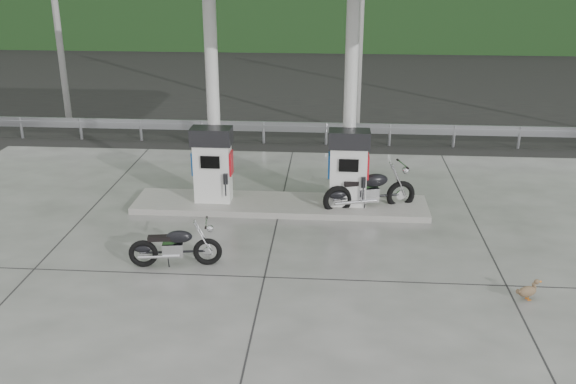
# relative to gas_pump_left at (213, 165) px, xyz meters

# --- Properties ---
(ground) EXTENTS (160.00, 160.00, 0.00)m
(ground) POSITION_rel_gas_pump_left_xyz_m (1.60, -2.50, -1.07)
(ground) COLOR black
(ground) RESTS_ON ground
(forecourt_apron) EXTENTS (18.00, 14.00, 0.02)m
(forecourt_apron) POSITION_rel_gas_pump_left_xyz_m (1.60, -2.50, -1.06)
(forecourt_apron) COLOR #61615C
(forecourt_apron) RESTS_ON ground
(pump_island) EXTENTS (7.00, 1.40, 0.15)m
(pump_island) POSITION_rel_gas_pump_left_xyz_m (1.60, 0.00, -0.98)
(pump_island) COLOR gray
(pump_island) RESTS_ON forecourt_apron
(gas_pump_left) EXTENTS (0.95, 0.55, 1.80)m
(gas_pump_left) POSITION_rel_gas_pump_left_xyz_m (0.00, 0.00, 0.00)
(gas_pump_left) COLOR white
(gas_pump_left) RESTS_ON pump_island
(gas_pump_right) EXTENTS (0.95, 0.55, 1.80)m
(gas_pump_right) POSITION_rel_gas_pump_left_xyz_m (3.20, 0.00, 0.00)
(gas_pump_right) COLOR white
(gas_pump_right) RESTS_ON pump_island
(canopy_column_left) EXTENTS (0.30, 0.30, 5.00)m
(canopy_column_left) POSITION_rel_gas_pump_left_xyz_m (0.00, 0.40, 1.60)
(canopy_column_left) COLOR white
(canopy_column_left) RESTS_ON pump_island
(canopy_column_right) EXTENTS (0.30, 0.30, 5.00)m
(canopy_column_right) POSITION_rel_gas_pump_left_xyz_m (3.20, 0.40, 1.60)
(canopy_column_right) COLOR white
(canopy_column_right) RESTS_ON pump_island
(guardrail) EXTENTS (26.00, 0.16, 1.42)m
(guardrail) POSITION_rel_gas_pump_left_xyz_m (1.60, 5.50, -0.36)
(guardrail) COLOR gray
(guardrail) RESTS_ON ground
(road) EXTENTS (60.00, 7.00, 0.01)m
(road) POSITION_rel_gas_pump_left_xyz_m (1.60, 9.00, -1.07)
(road) COLOR black
(road) RESTS_ON ground
(utility_pole_a) EXTENTS (0.22, 0.22, 8.00)m
(utility_pole_a) POSITION_rel_gas_pump_left_xyz_m (-6.40, 7.00, 2.93)
(utility_pole_a) COLOR gray
(utility_pole_a) RESTS_ON ground
(utility_pole_b) EXTENTS (0.22, 0.22, 8.00)m
(utility_pole_b) POSITION_rel_gas_pump_left_xyz_m (3.60, 7.00, 2.93)
(utility_pole_b) COLOR gray
(utility_pole_b) RESTS_ON ground
(forested_hills) EXTENTS (100.00, 40.00, 140.00)m
(forested_hills) POSITION_rel_gas_pump_left_xyz_m (1.60, 57.50, -1.07)
(forested_hills) COLOR black
(forested_hills) RESTS_ON ground
(motorcycle_left) EXTENTS (1.75, 0.77, 0.80)m
(motorcycle_left) POSITION_rel_gas_pump_left_xyz_m (-0.18, -3.14, -0.65)
(motorcycle_left) COLOR black
(motorcycle_left) RESTS_ON forecourt_apron
(motorcycle_right) EXTENTS (2.22, 1.23, 1.00)m
(motorcycle_right) POSITION_rel_gas_pump_left_xyz_m (3.72, -0.06, -0.55)
(motorcycle_right) COLOR black
(motorcycle_right) RESTS_ON forecourt_apron
(duck) EXTENTS (0.46, 0.29, 0.32)m
(duck) POSITION_rel_gas_pump_left_xyz_m (6.32, -3.98, -0.89)
(duck) COLOR brown
(duck) RESTS_ON forecourt_apron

